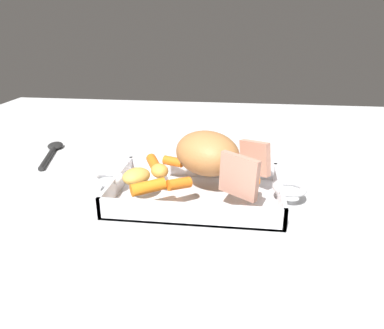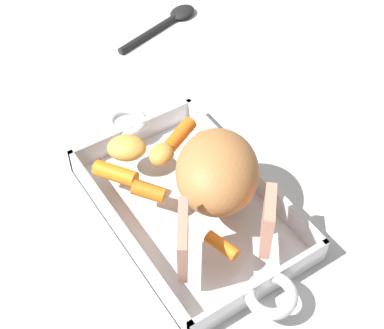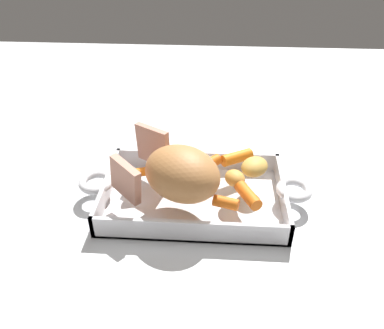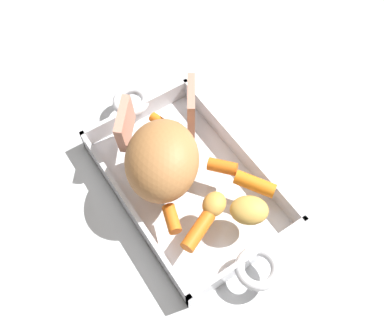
% 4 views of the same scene
% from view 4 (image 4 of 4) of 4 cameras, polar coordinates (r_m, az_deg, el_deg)
% --- Properties ---
extents(ground_plane, '(1.96, 1.96, 0.00)m').
position_cam_4_polar(ground_plane, '(0.76, -0.62, -2.81)').
color(ground_plane, silver).
extents(roasting_dish, '(0.45, 0.23, 0.05)m').
position_cam_4_polar(roasting_dish, '(0.75, -0.63, -2.31)').
color(roasting_dish, silver).
rests_on(roasting_dish, ground_plane).
extents(pork_roast, '(0.19, 0.18, 0.09)m').
position_cam_4_polar(pork_roast, '(0.68, -3.96, 0.61)').
color(pork_roast, '#AF7340').
rests_on(pork_roast, roasting_dish).
extents(roast_slice_outer, '(0.07, 0.06, 0.08)m').
position_cam_4_polar(roast_slice_outer, '(0.74, -8.80, 5.27)').
color(roast_slice_outer, tan).
rests_on(roast_slice_outer, roasting_dish).
extents(roast_slice_thin, '(0.08, 0.06, 0.08)m').
position_cam_4_polar(roast_slice_thin, '(0.75, -0.10, 7.65)').
color(roast_slice_thin, tan).
rests_on(roast_slice_thin, roasting_dish).
extents(baby_carrot_northeast, '(0.05, 0.03, 0.02)m').
position_cam_4_polar(baby_carrot_northeast, '(0.77, -3.94, 5.43)').
color(baby_carrot_northeast, orange).
rests_on(baby_carrot_northeast, roasting_dish).
extents(baby_carrot_long, '(0.07, 0.06, 0.03)m').
position_cam_4_polar(baby_carrot_long, '(0.71, 8.25, -2.55)').
color(baby_carrot_long, orange).
rests_on(baby_carrot_long, roasting_dish).
extents(baby_carrot_short, '(0.05, 0.05, 0.03)m').
position_cam_4_polar(baby_carrot_short, '(0.72, 4.02, -0.28)').
color(baby_carrot_short, orange).
rests_on(baby_carrot_short, roasting_dish).
extents(baby_carrot_southwest, '(0.05, 0.03, 0.02)m').
position_cam_4_polar(baby_carrot_southwest, '(0.67, -2.67, -7.15)').
color(baby_carrot_southwest, orange).
rests_on(baby_carrot_southwest, roasting_dish).
extents(baby_carrot_center_left, '(0.05, 0.07, 0.03)m').
position_cam_4_polar(baby_carrot_center_left, '(0.66, 0.80, -8.74)').
color(baby_carrot_center_left, orange).
rests_on(baby_carrot_center_left, roasting_dish).
extents(potato_near_roast, '(0.07, 0.08, 0.03)m').
position_cam_4_polar(potato_near_roast, '(0.68, 7.52, -5.96)').
color(potato_near_roast, gold).
rests_on(potato_near_roast, roasting_dish).
extents(potato_golden_large, '(0.05, 0.06, 0.03)m').
position_cam_4_polar(potato_golden_large, '(0.68, 2.83, -5.27)').
color(potato_golden_large, gold).
rests_on(potato_golden_large, roasting_dish).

